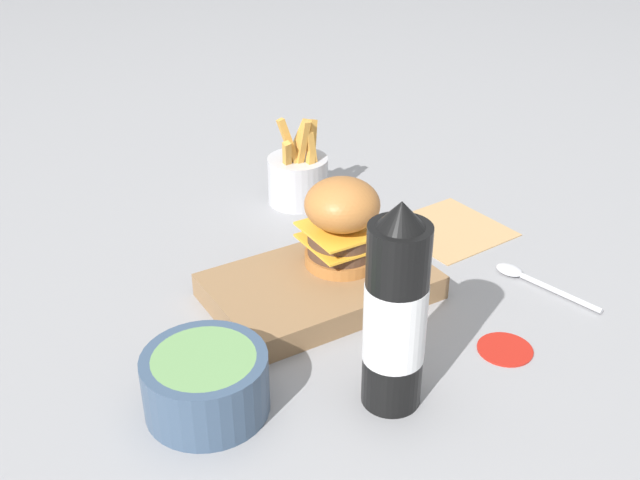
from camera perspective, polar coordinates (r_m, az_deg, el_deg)
ground_plane at (r=0.92m, az=0.71°, el=-4.97°), size 6.00×6.00×0.00m
serving_board at (r=0.92m, az=0.00°, el=-3.54°), size 0.27×0.17×0.03m
burger at (r=0.91m, az=1.68°, el=1.39°), size 0.09×0.09×0.11m
ketchup_bottle at (r=0.72m, az=5.76°, el=-5.70°), size 0.06×0.06×0.23m
fries_basket at (r=1.15m, az=-1.68°, el=4.81°), size 0.09×0.09×0.14m
side_bowl at (r=0.76m, az=-8.69°, el=-10.65°), size 0.13×0.13×0.06m
spoon at (r=0.99m, az=15.51°, el=-2.80°), size 0.05×0.15×0.01m
ketchup_puddle at (r=0.87m, az=13.92°, el=-8.04°), size 0.06×0.06×0.00m
parchment_square at (r=1.10m, az=9.83°, el=0.84°), size 0.16×0.16×0.00m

